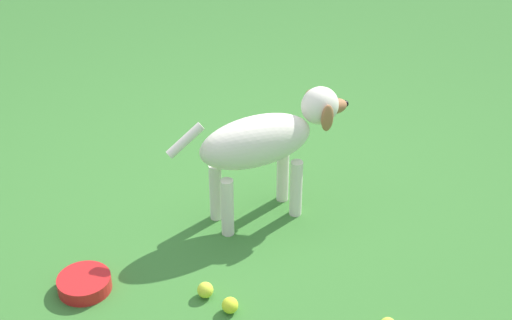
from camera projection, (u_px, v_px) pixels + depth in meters
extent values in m
plane|color=#38722D|center=(233.00, 208.00, 3.50)|extent=(14.00, 14.00, 0.00)
ellipsoid|color=silver|center=(256.00, 141.00, 3.23)|extent=(0.27, 0.55, 0.24)
cylinder|color=silver|center=(283.00, 174.00, 3.49)|extent=(0.06, 0.06, 0.29)
cylinder|color=silver|center=(296.00, 188.00, 3.38)|extent=(0.06, 0.06, 0.29)
cylinder|color=silver|center=(216.00, 192.00, 3.36)|extent=(0.06, 0.06, 0.29)
cylinder|color=silver|center=(227.00, 207.00, 3.26)|extent=(0.06, 0.06, 0.29)
ellipsoid|color=silver|center=(320.00, 105.00, 3.29)|extent=(0.18, 0.19, 0.17)
ellipsoid|color=#9E663D|center=(335.00, 106.00, 3.33)|extent=(0.09, 0.13, 0.07)
sphere|color=black|center=(345.00, 104.00, 3.36)|extent=(0.03, 0.03, 0.03)
ellipsoid|color=#9E663D|center=(309.00, 102.00, 3.37)|extent=(0.04, 0.06, 0.13)
ellipsoid|color=#9E663D|center=(327.00, 118.00, 3.24)|extent=(0.04, 0.06, 0.13)
cylinder|color=silver|center=(185.00, 140.00, 3.07)|extent=(0.06, 0.18, 0.14)
sphere|color=yellow|center=(230.00, 305.00, 2.89)|extent=(0.07, 0.07, 0.07)
sphere|color=#D1DE37|center=(205.00, 290.00, 2.96)|extent=(0.07, 0.07, 0.07)
cylinder|color=red|center=(84.00, 283.00, 3.00)|extent=(0.22, 0.22, 0.06)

